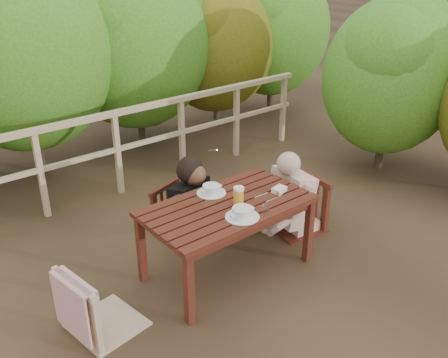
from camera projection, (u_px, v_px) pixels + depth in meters
ground at (227, 269)px, 4.52m from camera, size 60.00×60.00×0.00m
table at (228, 238)px, 4.37m from camera, size 1.45×0.82×0.67m
chair_left at (100, 270)px, 3.64m from camera, size 0.59×0.59×1.04m
chair_far at (179, 193)px, 4.94m from camera, size 0.55×0.55×0.88m
chair_right at (297, 183)px, 4.96m from camera, size 0.58×0.58×1.03m
woman at (177, 173)px, 4.86m from camera, size 0.70×0.78×1.31m
diner_right at (301, 164)px, 4.88m from camera, size 0.79×0.67×1.44m
railing at (118, 153)px, 5.70m from camera, size 5.60×0.10×1.01m
hedge_row at (90, 13)px, 6.16m from camera, size 6.60×1.60×3.80m
soup_near at (242, 213)px, 4.01m from camera, size 0.28×0.28×0.09m
soup_far at (211, 190)px, 4.39m from camera, size 0.26×0.26×0.09m
bread_roll at (245, 214)px, 4.01m from camera, size 0.13×0.10×0.07m
beer_glass at (239, 197)px, 4.18m from camera, size 0.09×0.09×0.18m
tumbler at (265, 209)px, 4.09m from camera, size 0.07×0.07×0.08m
butter_tub at (279, 190)px, 4.42m from camera, size 0.15×0.12×0.06m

